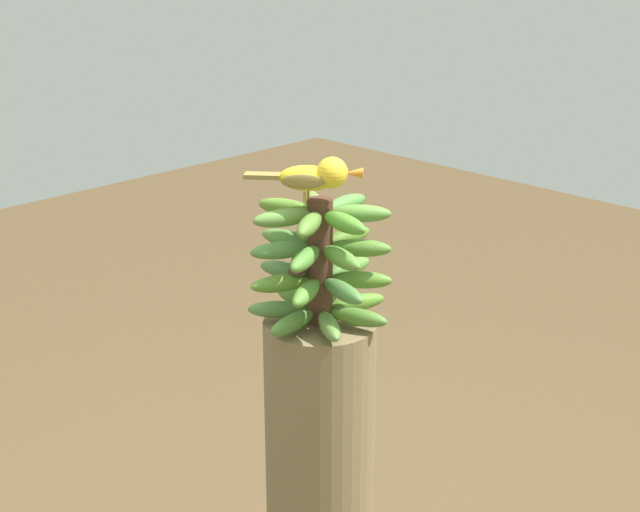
# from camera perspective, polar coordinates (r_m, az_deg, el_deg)

# --- Properties ---
(banana_bunch) EXTENTS (0.27, 0.27, 0.24)m
(banana_bunch) POSITION_cam_1_polar(r_m,az_deg,el_deg) (1.77, -0.03, -0.33)
(banana_bunch) COLOR #4C2D1E
(banana_bunch) RESTS_ON banana_tree
(perched_bird) EXTENTS (0.18, 0.15, 0.08)m
(perched_bird) POSITION_cam_1_polar(r_m,az_deg,el_deg) (1.70, -0.21, 4.80)
(perched_bird) COLOR #C68933
(perched_bird) RESTS_ON banana_bunch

